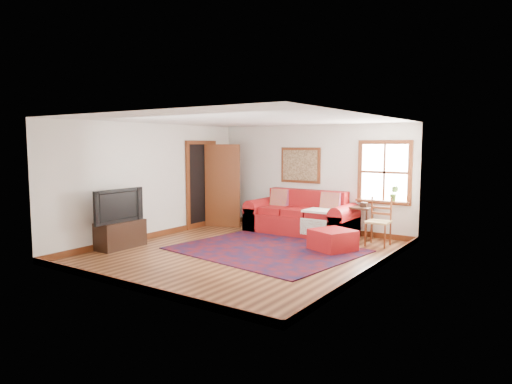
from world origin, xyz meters
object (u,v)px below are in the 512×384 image
Objects in this scene: media_cabinet at (121,234)px; side_table at (359,212)px; red_ottoman at (333,240)px; red_leather_sofa at (302,219)px; ladder_back_chair at (379,220)px.

side_table is at bearing 43.97° from media_cabinet.
red_ottoman is at bearing 30.93° from media_cabinet.
side_table is 4.99m from media_cabinet.
red_ottoman is at bearing -41.78° from red_leather_sofa.
media_cabinet is at bearing -143.20° from ladder_back_chair.
ladder_back_chair is (1.91, -0.22, 0.20)m from red_leather_sofa.
red_ottoman is 1.17m from ladder_back_chair.
red_leather_sofa is 3.52× the size of red_ottoman.
ladder_back_chair is (0.58, 0.97, 0.33)m from red_ottoman.
ladder_back_chair is at bearing 36.80° from media_cabinet.
red_leather_sofa is at bearing 55.94° from media_cabinet.
side_table is at bearing 5.22° from red_leather_sofa.
side_table is at bearing 149.15° from ladder_back_chair.
ladder_back_chair reaches higher than red_ottoman.
media_cabinet is (-2.26, -3.34, -0.06)m from red_leather_sofa.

